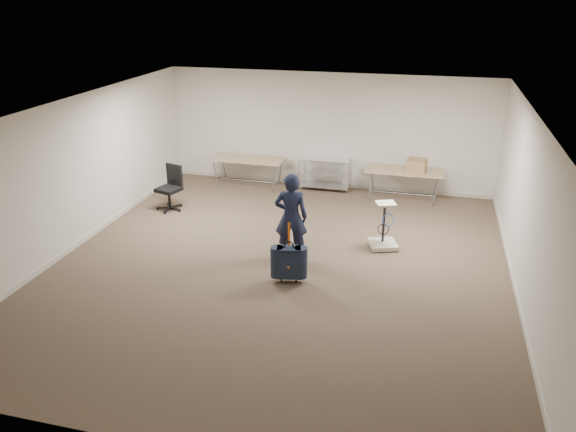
# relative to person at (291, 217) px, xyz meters

# --- Properties ---
(ground) EXTENTS (9.00, 9.00, 0.00)m
(ground) POSITION_rel_person_xyz_m (-0.12, -0.33, -0.82)
(ground) COLOR #4C3B2E
(ground) RESTS_ON ground
(room_shell) EXTENTS (8.00, 9.00, 9.00)m
(room_shell) POSITION_rel_person_xyz_m (-0.12, 1.05, -0.77)
(room_shell) COLOR silver
(room_shell) RESTS_ON ground
(folding_table_left) EXTENTS (1.80, 0.75, 0.73)m
(folding_table_left) POSITION_rel_person_xyz_m (-2.02, 3.62, -0.14)
(folding_table_left) COLOR #9B805F
(folding_table_left) RESTS_ON ground
(folding_table_right) EXTENTS (1.80, 0.75, 0.73)m
(folding_table_right) POSITION_rel_person_xyz_m (1.78, 3.62, -0.14)
(folding_table_right) COLOR #9B805F
(folding_table_right) RESTS_ON ground
(wire_shelf) EXTENTS (1.22, 0.47, 0.80)m
(wire_shelf) POSITION_rel_person_xyz_m (-0.12, 3.87, -0.38)
(wire_shelf) COLOR silver
(wire_shelf) RESTS_ON ground
(person) EXTENTS (0.65, 0.48, 1.64)m
(person) POSITION_rel_person_xyz_m (0.00, 0.00, 0.00)
(person) COLOR black
(person) RESTS_ON ground
(suitcase) EXTENTS (0.44, 0.30, 1.09)m
(suitcase) POSITION_rel_person_xyz_m (0.19, -0.90, -0.45)
(suitcase) COLOR black
(suitcase) RESTS_ON ground
(office_chair) EXTENTS (0.61, 0.61, 1.00)m
(office_chair) POSITION_rel_person_xyz_m (-3.22, 1.72, -0.51)
(office_chair) COLOR black
(office_chair) RESTS_ON ground
(equipment_cart) EXTENTS (0.64, 0.64, 0.92)m
(equipment_cart) POSITION_rel_person_xyz_m (1.60, 0.88, -0.58)
(equipment_cart) COLOR beige
(equipment_cart) RESTS_ON ground
(cardboard_box) EXTENTS (0.46, 0.38, 0.31)m
(cardboard_box) POSITION_rel_person_xyz_m (2.06, 3.53, 0.07)
(cardboard_box) COLOR olive
(cardboard_box) RESTS_ON folding_table_right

